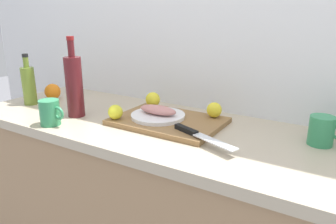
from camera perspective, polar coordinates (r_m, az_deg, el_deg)
name	(u,v)px	position (r m, az deg, el deg)	size (l,w,h in m)	color
back_wall	(221,34)	(1.49, 9.28, 13.44)	(3.20, 0.05, 2.50)	white
cutting_board	(168,121)	(1.34, 0.00, -1.63)	(0.44, 0.31, 0.02)	olive
white_plate	(158,116)	(1.35, -1.77, -0.66)	(0.23, 0.23, 0.01)	white
fish_fillet	(158,110)	(1.35, -1.78, 0.37)	(0.17, 0.07, 0.04)	tan
chef_knife	(196,134)	(1.16, 4.95, -3.85)	(0.28, 0.13, 0.02)	silver
lemon_0	(153,99)	(1.50, -2.70, 2.22)	(0.07, 0.07, 0.07)	yellow
lemon_1	(115,112)	(1.34, -9.25, -0.01)	(0.06, 0.06, 0.06)	yellow
lemon_2	(214,110)	(1.36, 8.14, 0.38)	(0.06, 0.06, 0.06)	yellow
olive_oil_bottle	(29,85)	(1.74, -23.32, 4.46)	(0.06, 0.06, 0.25)	olive
wine_bottle	(74,85)	(1.46, -16.19, 4.53)	(0.07, 0.07, 0.35)	#59191E
coffee_mug_0	(322,131)	(1.24, 25.51, -3.00)	(0.12, 0.08, 0.10)	#338C59
coffee_mug_2	(50,112)	(1.40, -20.04, -0.08)	(0.12, 0.08, 0.10)	#338C59
orange_0	(53,92)	(1.81, -19.66, 3.42)	(0.08, 0.08, 0.08)	orange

